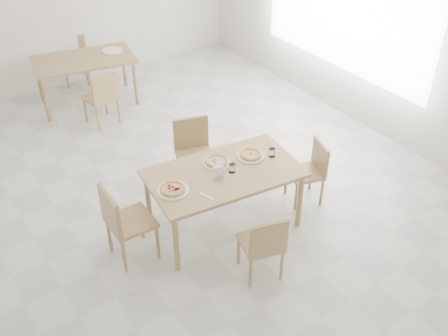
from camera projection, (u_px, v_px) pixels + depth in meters
room at (345, 14)px, 7.40m from camera, size 7.28×7.00×7.00m
main_table at (224, 178)px, 5.60m from camera, size 1.73×1.11×0.75m
chair_south at (264, 243)px, 5.09m from camera, size 0.48×0.48×0.79m
chair_north at (194, 149)px, 6.36m from camera, size 0.54×0.54×0.88m
chair_west at (123, 220)px, 5.28m from camera, size 0.45×0.45×0.89m
chair_east at (311, 168)px, 6.14m from camera, size 0.48×0.48×0.77m
plate_margherita at (251, 156)px, 5.78m from camera, size 0.31×0.31×0.02m
plate_mushroom at (217, 163)px, 5.67m from camera, size 0.31×0.31×0.02m
plate_pepperoni at (173, 191)px, 5.28m from camera, size 0.33×0.33×0.02m
pizza_margherita at (251, 154)px, 5.77m from camera, size 0.27×0.27×0.03m
pizza_mushroom at (217, 161)px, 5.66m from camera, size 0.29×0.29×0.03m
pizza_pepperoni at (173, 189)px, 5.26m from camera, size 0.34×0.34×0.03m
tumbler_a at (272, 152)px, 5.77m from camera, size 0.07×0.07×0.10m
tumbler_b at (232, 168)px, 5.53m from camera, size 0.07×0.07×0.10m
napkin_holder at (218, 172)px, 5.46m from camera, size 0.12×0.08×0.13m
fork_a at (222, 176)px, 5.48m from camera, size 0.08×0.15×0.01m
fork_b at (206, 196)px, 5.21m from camera, size 0.06×0.17×0.01m
second_table at (84, 63)px, 8.02m from camera, size 1.65×1.14×0.75m
chair_back_s at (102, 96)px, 7.56m from camera, size 0.46×0.46×0.82m
chair_back_n at (75, 57)px, 8.76m from camera, size 0.51×0.51×0.79m
plate_empty at (112, 51)px, 8.20m from camera, size 0.31×0.31×0.02m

